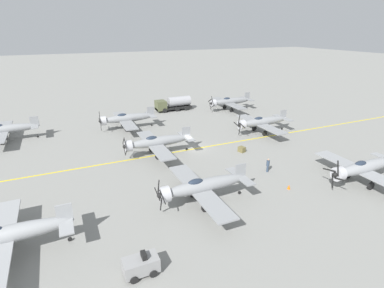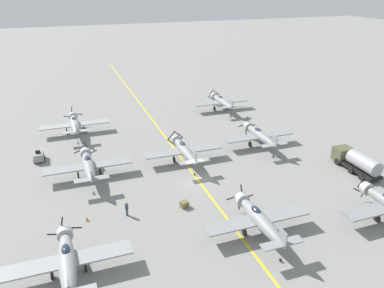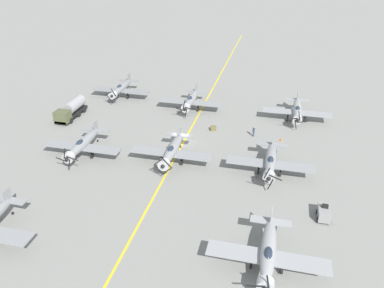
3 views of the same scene
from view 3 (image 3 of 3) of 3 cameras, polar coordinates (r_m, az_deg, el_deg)
ground_plane at (r=59.82m, az=-1.52°, el=-0.11°), size 400.00×400.00×0.00m
taxiway_stripe at (r=59.81m, az=-1.52°, el=-0.11°), size 0.30×160.00×0.01m
airplane_mid_left at (r=52.72m, az=11.88°, el=-2.56°), size 12.00×9.98×3.72m
airplane_mid_center at (r=54.23m, az=-3.04°, el=-0.98°), size 12.00×9.98×3.65m
airplane_mid_right at (r=58.16m, az=-16.34°, el=-0.01°), size 12.00×9.98×3.76m
airplane_near_left at (r=69.79m, az=15.74°, el=5.00°), size 12.00×9.98×3.77m
airplane_near_center at (r=71.60m, az=-0.17°, el=6.73°), size 12.00×9.98×3.78m
airplane_far_left at (r=38.74m, az=11.53°, el=-15.89°), size 12.00×9.98×3.78m
airplane_near_right at (r=78.91m, az=-10.77°, el=8.35°), size 12.00×9.98×3.65m
fuel_tanker at (r=72.15m, az=-17.96°, el=5.02°), size 2.67×8.00×2.98m
tow_tractor at (r=47.05m, az=19.49°, el=-9.85°), size 1.57×2.60×1.79m
ground_crew_walking at (r=62.75m, az=9.38°, el=1.96°), size 0.39×0.39×1.80m
supply_crate_by_tanker at (r=64.27m, az=3.27°, el=2.40°), size 1.11×1.00×0.77m
traffic_cone at (r=62.58m, az=13.43°, el=0.72°), size 0.36×0.36×0.55m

